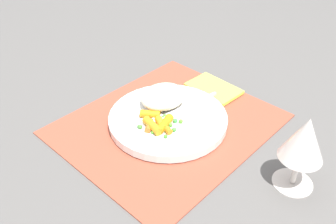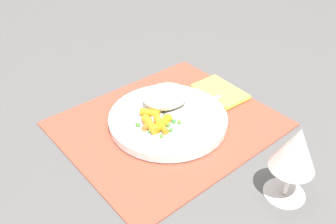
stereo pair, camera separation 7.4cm
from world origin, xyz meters
The scene contains 9 objects.
ground_plane centered at (0.00, 0.00, 0.00)m, with size 2.40×2.40×0.00m, color #565451.
placemat centered at (0.00, 0.00, 0.00)m, with size 0.44×0.38×0.01m, color #9E4733.
plate centered at (0.00, 0.00, 0.02)m, with size 0.26×0.26×0.02m, color white.
rice_mound centered at (-0.03, -0.04, 0.04)m, with size 0.11×0.09×0.04m, color beige.
carrot_portion centered at (0.04, 0.01, 0.03)m, with size 0.07×0.10×0.02m.
pea_scatter centered at (0.03, 0.02, 0.03)m, with size 0.08×0.08×0.01m.
fork centered at (-0.02, 0.00, 0.03)m, with size 0.20×0.04×0.01m.
wine_glass centered at (-0.03, 0.28, 0.10)m, with size 0.08×0.08×0.15m.
napkin centered at (-0.17, -0.01, 0.01)m, with size 0.08×0.13×0.01m, color #EAE54C.
Camera 2 is at (0.41, 0.48, 0.50)m, focal length 38.83 mm.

